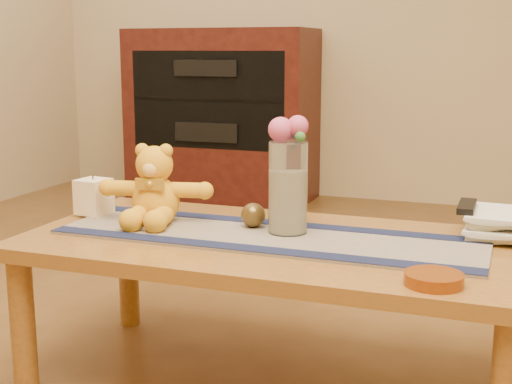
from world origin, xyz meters
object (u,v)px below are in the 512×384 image
(pillar_candle, at_px, (94,196))
(glass_vase, at_px, (288,188))
(teddy_bear, at_px, (155,185))
(bronze_ball, at_px, (253,215))
(amber_dish, at_px, (434,279))
(book_bottom, at_px, (466,231))
(tv_remote, at_px, (467,206))

(pillar_candle, xyz_separation_m, glass_vase, (0.65, -0.02, 0.07))
(teddy_bear, xyz_separation_m, bronze_ball, (0.30, 0.03, -0.08))
(amber_dish, bearing_deg, teddy_bear, 160.64)
(amber_dish, bearing_deg, bronze_ball, 149.30)
(pillar_candle, distance_m, glass_vase, 0.66)
(teddy_bear, bearing_deg, glass_vase, -10.63)
(bronze_ball, relative_size, book_bottom, 0.32)
(pillar_candle, height_order, tv_remote, pillar_candle)
(bronze_ball, relative_size, tv_remote, 0.45)
(glass_vase, relative_size, book_bottom, 1.17)
(amber_dish, bearing_deg, pillar_candle, 163.60)
(teddy_bear, distance_m, amber_dish, 0.92)
(teddy_bear, xyz_separation_m, glass_vase, (0.42, 0.00, 0.02))
(bronze_ball, xyz_separation_m, tv_remote, (0.59, 0.15, 0.04))
(tv_remote, bearing_deg, bronze_ball, -166.05)
(bronze_ball, distance_m, book_bottom, 0.61)
(pillar_candle, relative_size, tv_remote, 0.69)
(glass_vase, xyz_separation_m, tv_remote, (0.48, 0.17, -0.05))
(teddy_bear, distance_m, book_bottom, 0.92)
(teddy_bear, height_order, glass_vase, glass_vase)
(pillar_candle, bearing_deg, teddy_bear, -4.71)
(book_bottom, distance_m, tv_remote, 0.08)
(bronze_ball, height_order, amber_dish, bronze_ball)
(tv_remote, relative_size, amber_dish, 1.19)
(teddy_bear, distance_m, pillar_candle, 0.24)
(tv_remote, xyz_separation_m, amber_dish, (-0.03, -0.48, -0.07))
(pillar_candle, bearing_deg, glass_vase, -1.37)
(teddy_bear, xyz_separation_m, book_bottom, (0.90, 0.18, -0.11))
(teddy_bear, bearing_deg, pillar_candle, 164.18)
(bronze_ball, height_order, tv_remote, tv_remote)
(book_bottom, bearing_deg, tv_remote, -93.00)
(amber_dish, bearing_deg, tv_remote, 85.84)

